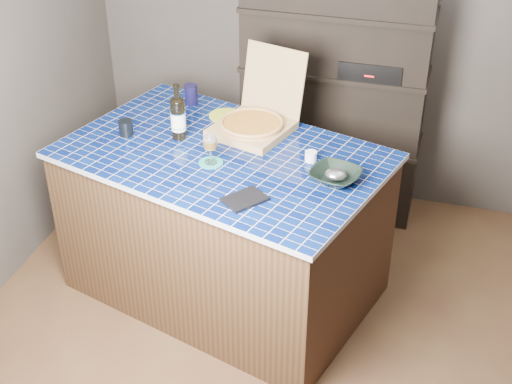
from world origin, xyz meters
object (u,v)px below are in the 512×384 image
(kitchen_island, at_px, (224,224))
(dvd_case, at_px, (245,199))
(wine_glass, at_px, (210,143))
(bowl, at_px, (335,176))
(mead_bottle, at_px, (178,117))
(pizza_box, at_px, (254,121))

(kitchen_island, xyz_separation_m, dvd_case, (0.26, -0.42, 0.48))
(wine_glass, xyz_separation_m, dvd_case, (0.28, -0.30, -0.12))
(bowl, bearing_deg, mead_bottle, 167.06)
(mead_bottle, distance_m, wine_glass, 0.35)
(dvd_case, xyz_separation_m, bowl, (0.39, 0.31, 0.02))
(mead_bottle, height_order, bowl, mead_bottle)
(kitchen_island, bearing_deg, bowl, 6.32)
(kitchen_island, distance_m, dvd_case, 0.69)
(dvd_case, bearing_deg, mead_bottle, 173.79)
(wine_glass, relative_size, bowl, 0.69)
(mead_bottle, bearing_deg, kitchen_island, -19.08)
(mead_bottle, bearing_deg, pizza_box, 27.08)
(kitchen_island, height_order, mead_bottle, mead_bottle)
(wine_glass, xyz_separation_m, bowl, (0.68, 0.01, -0.09))
(dvd_case, bearing_deg, wine_glass, 170.59)
(mead_bottle, bearing_deg, bowl, -12.94)
(bowl, bearing_deg, dvd_case, -142.06)
(kitchen_island, bearing_deg, dvd_case, -42.15)
(pizza_box, bearing_deg, dvd_case, -60.86)
(pizza_box, height_order, wine_glass, pizza_box)
(wine_glass, bearing_deg, dvd_case, -46.73)
(wine_glass, bearing_deg, kitchen_island, 78.99)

